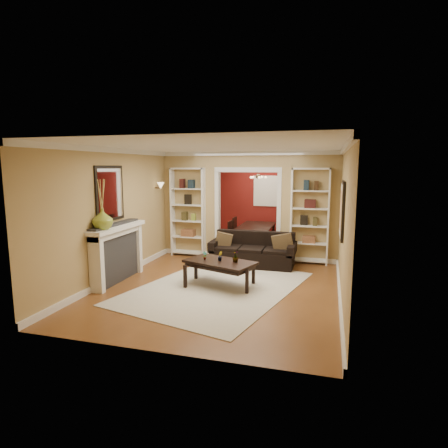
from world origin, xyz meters
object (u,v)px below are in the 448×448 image
(bookshelf_left, at_px, (188,212))
(bookshelf_right, at_px, (310,216))
(sofa, at_px, (253,249))
(fireplace, at_px, (119,254))
(coffee_table, at_px, (220,274))
(dining_table, at_px, (257,236))

(bookshelf_left, xyz_separation_m, bookshelf_right, (3.10, 0.00, 0.00))
(sofa, distance_m, fireplace, 3.08)
(fireplace, bearing_deg, coffee_table, 7.18)
(coffee_table, relative_size, dining_table, 0.77)
(coffee_table, xyz_separation_m, bookshelf_left, (-1.53, 2.27, 0.90))
(coffee_table, distance_m, dining_table, 3.94)
(sofa, relative_size, fireplace, 1.18)
(bookshelf_left, bearing_deg, dining_table, 47.67)
(bookshelf_left, bearing_deg, fireplace, -102.05)
(fireplace, bearing_deg, sofa, 39.32)
(fireplace, xyz_separation_m, dining_table, (2.07, 4.20, -0.28))
(coffee_table, xyz_separation_m, fireplace, (-2.07, -0.26, 0.33))
(coffee_table, bearing_deg, bookshelf_right, 74.41)
(fireplace, relative_size, dining_table, 0.98)
(sofa, distance_m, bookshelf_left, 2.07)
(fireplace, bearing_deg, dining_table, 63.84)
(bookshelf_right, bearing_deg, fireplace, -145.20)
(bookshelf_left, height_order, fireplace, bookshelf_left)
(bookshelf_left, height_order, dining_table, bookshelf_left)
(sofa, xyz_separation_m, dining_table, (-0.32, 2.25, -0.09))
(bookshelf_right, height_order, fireplace, bookshelf_right)
(bookshelf_right, distance_m, dining_table, 2.45)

